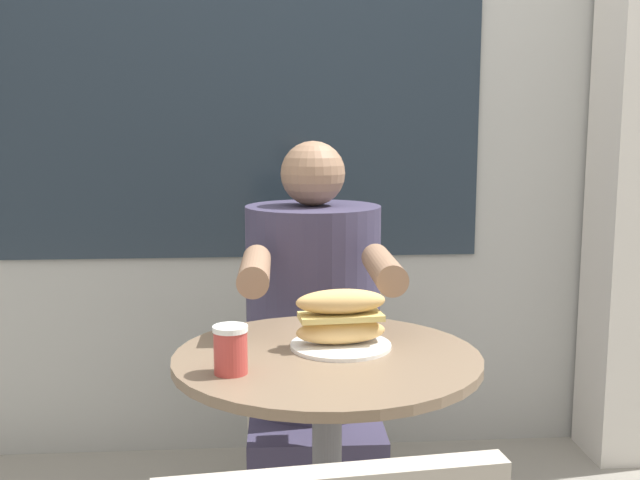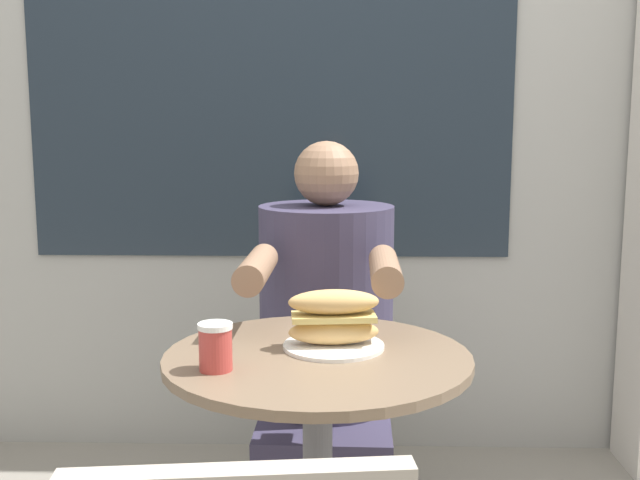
# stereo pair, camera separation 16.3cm
# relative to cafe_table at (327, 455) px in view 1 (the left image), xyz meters

# --- Properties ---
(storefront_wall) EXTENTS (8.00, 0.09, 2.80)m
(storefront_wall) POSITION_rel_cafe_table_xyz_m (-0.00, 1.30, 0.86)
(storefront_wall) COLOR #9E9E99
(storefront_wall) RESTS_ON ground_plane
(lattice_pillar) EXTENTS (0.26, 0.26, 2.40)m
(lattice_pillar) POSITION_rel_cafe_table_xyz_m (1.18, 1.11, 0.66)
(lattice_pillar) COLOR beige
(lattice_pillar) RESTS_ON ground_plane
(cafe_table) EXTENTS (0.61, 0.61, 0.75)m
(cafe_table) POSITION_rel_cafe_table_xyz_m (0.00, 0.00, 0.00)
(cafe_table) COLOR brown
(cafe_table) RESTS_ON ground_plane
(diner_chair) EXTENTS (0.39, 0.39, 0.87)m
(diner_chair) POSITION_rel_cafe_table_xyz_m (0.01, 0.85, -0.02)
(diner_chair) COLOR #ADA393
(diner_chair) RESTS_ON ground_plane
(seated_diner) EXTENTS (0.37, 0.65, 1.16)m
(seated_diner) POSITION_rel_cafe_table_xyz_m (0.01, 0.50, -0.04)
(seated_diner) COLOR #38334C
(seated_diner) RESTS_ON ground_plane
(sandwich_on_plate) EXTENTS (0.21, 0.21, 0.12)m
(sandwich_on_plate) POSITION_rel_cafe_table_xyz_m (0.03, 0.04, 0.26)
(sandwich_on_plate) COLOR white
(sandwich_on_plate) RESTS_ON cafe_table
(drink_cup) EXTENTS (0.06, 0.06, 0.09)m
(drink_cup) POSITION_rel_cafe_table_xyz_m (-0.18, -0.10, 0.26)
(drink_cup) COLOR #B73D38
(drink_cup) RESTS_ON cafe_table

